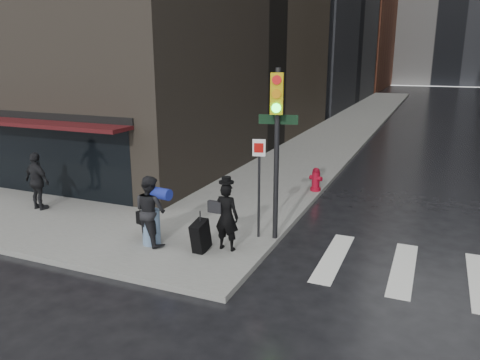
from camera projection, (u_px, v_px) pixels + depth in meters
The scene contains 8 objects.
ground at pixel (186, 250), 11.72m from camera, with size 140.00×140.00×0.00m, color black.
sidewalk_left at pixel (360, 118), 35.73m from camera, with size 4.00×50.00×0.15m, color slate.
storefront at pixel (28, 145), 15.57m from camera, with size 8.40×1.11×2.83m.
man_overcoat at pixel (221, 220), 11.18m from camera, with size 0.98×0.91×1.86m.
man_jeans at pixel (151, 210), 11.52m from camera, with size 1.23×0.97×1.76m.
man_greycoat at pixel (37, 181), 14.15m from camera, with size 1.10×0.61×1.77m.
traffic_light at pixel (275, 132), 11.32m from camera, with size 1.05×0.59×4.30m.
fire_hydrant at pixel (316, 180), 16.23m from camera, with size 0.48×0.36×0.82m.
Camera 1 is at (5.47, -9.49, 4.73)m, focal length 35.00 mm.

